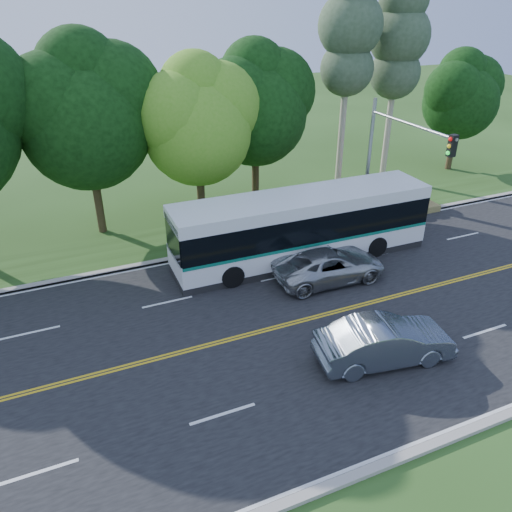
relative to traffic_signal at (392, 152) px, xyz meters
name	(u,v)px	position (x,y,z in m)	size (l,w,h in m)	color
ground	(330,314)	(-6.49, -5.40, -4.67)	(120.00, 120.00, 0.00)	#284717
road	(330,313)	(-6.49, -5.40, -4.66)	(60.00, 14.00, 0.02)	black
curb_north	(261,242)	(-6.49, 1.75, -4.60)	(60.00, 0.30, 0.15)	#A39D93
curb_south	(452,437)	(-6.49, -12.55, -4.60)	(60.00, 0.30, 0.15)	#A39D93
grass_verge	(247,229)	(-6.49, 3.60, -4.62)	(60.00, 4.00, 0.10)	#284717
lane_markings	(328,314)	(-6.59, -5.40, -4.65)	(57.60, 13.82, 0.00)	gold
tree_row	(131,104)	(-11.65, 6.73, 2.06)	(44.70, 9.10, 13.84)	#332516
bougainvillea_hedge	(365,204)	(0.69, 2.75, -3.95)	(9.50, 2.25, 1.50)	#9B0C46
traffic_signal	(392,152)	(0.00, 0.00, 0.00)	(0.42, 6.10, 7.00)	gray
transit_bus	(302,228)	(-5.34, -0.60, -2.99)	(12.86, 2.98, 3.36)	white
sedan	(385,341)	(-6.25, -8.71, -3.83)	(1.73, 4.97, 1.64)	slate
suv	(330,265)	(-5.10, -2.96, -3.92)	(2.41, 5.23, 1.45)	#AAAEAF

